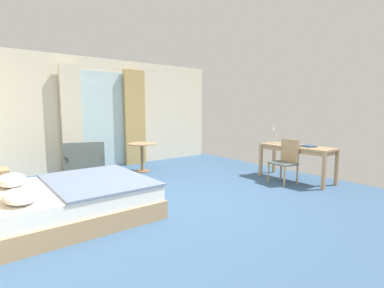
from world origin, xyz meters
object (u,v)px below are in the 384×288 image
(writing_desk, at_px, (297,150))
(desk_lamp, at_px, (273,130))
(closed_book, at_px, (308,146))
(round_cafe_table, at_px, (142,151))
(bed, at_px, (70,199))
(armchair_by_window, at_px, (85,164))
(desk_chair, at_px, (286,159))

(writing_desk, height_order, desk_lamp, desk_lamp)
(closed_book, relative_size, round_cafe_table, 0.37)
(writing_desk, bearing_deg, bed, 171.07)
(closed_book, bearing_deg, armchair_by_window, 154.08)
(bed, distance_m, desk_chair, 4.06)
(desk_lamp, bearing_deg, bed, 179.52)
(bed, relative_size, writing_desk, 1.34)
(bed, height_order, desk_chair, bed)
(writing_desk, relative_size, desk_chair, 1.71)
(writing_desk, bearing_deg, desk_lamp, 84.80)
(desk_chair, relative_size, desk_lamp, 2.09)
(writing_desk, distance_m, closed_book, 0.26)
(desk_chair, bearing_deg, closed_book, -28.90)
(bed, relative_size, desk_lamp, 4.76)
(bed, xyz_separation_m, round_cafe_table, (2.16, 2.03, 0.24))
(bed, height_order, round_cafe_table, bed)
(desk_lamp, distance_m, armchair_by_window, 4.25)
(writing_desk, height_order, closed_book, closed_book)
(writing_desk, bearing_deg, desk_chair, -179.58)
(bed, distance_m, round_cafe_table, 2.97)
(armchair_by_window, distance_m, round_cafe_table, 1.33)
(bed, bearing_deg, writing_desk, -8.93)
(writing_desk, bearing_deg, armchair_by_window, 141.14)
(bed, xyz_separation_m, closed_book, (4.41, -0.92, 0.48))
(writing_desk, distance_m, desk_chair, 0.40)
(desk_chair, xyz_separation_m, armchair_by_window, (-3.14, 2.84, -0.16))
(bed, xyz_separation_m, armchair_by_window, (0.85, 2.15, 0.06))
(desk_lamp, height_order, armchair_by_window, desk_lamp)
(desk_chair, height_order, round_cafe_table, desk_chair)
(bed, relative_size, armchair_by_window, 2.10)
(desk_lamp, xyz_separation_m, round_cafe_table, (-2.27, 2.06, -0.51))
(desk_chair, height_order, closed_book, desk_chair)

